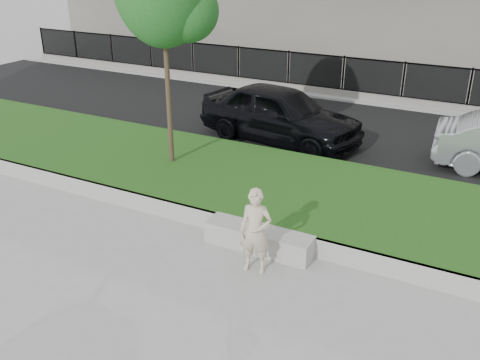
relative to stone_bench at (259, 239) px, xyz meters
The scene contains 10 objects.
ground 1.64m from the stone_bench, 150.44° to the right, with size 90.00×90.00×0.00m, color gray.
grass_bank 2.61m from the stone_bench, 122.67° to the left, with size 34.00×4.00×0.40m, color #13390E.
grass_kerb 1.43m from the stone_bench, behind, with size 34.00×0.08×0.40m, color gray.
street 7.83m from the stone_bench, 100.38° to the left, with size 34.00×7.00×0.04m, color black.
far_pavement 12.28m from the stone_bench, 96.59° to the left, with size 34.00×3.00×0.12m, color gray.
iron_fence 11.29m from the stone_bench, 97.18° to the left, with size 32.00×0.30×1.50m.
stone_bench is the anchor object (origin of this frame).
man 0.92m from the stone_bench, 69.05° to the right, with size 0.58×0.38×1.58m, color beige.
book 0.35m from the stone_bench, behind, with size 0.21×0.15×0.02m, color beige.
car_dark 6.11m from the stone_bench, 110.33° to the left, with size 1.96×4.86×1.66m, color black.
Camera 1 is at (5.24, -7.18, 5.37)m, focal length 40.00 mm.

